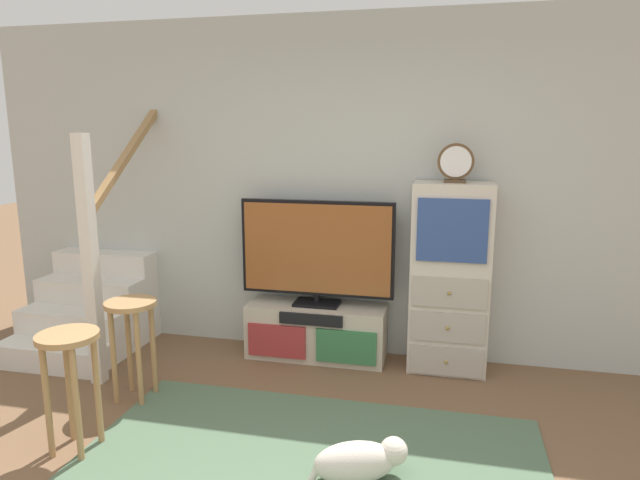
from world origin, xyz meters
TOP-DOWN VIEW (x-y plane):
  - back_wall at (0.00, 2.46)m, footprint 6.40×0.12m
  - area_rug at (0.00, 0.60)m, footprint 2.60×1.80m
  - media_console at (-0.30, 2.19)m, footprint 1.11×0.38m
  - television at (-0.30, 2.22)m, footprint 1.23×0.22m
  - side_cabinet at (0.73, 2.20)m, footprint 0.58×0.38m
  - desk_clock at (0.73, 2.19)m, footprint 0.26×0.08m
  - staircase at (-2.24, 2.20)m, footprint 1.00×1.36m
  - bar_stool_near at (-1.34, 0.58)m, footprint 0.34×0.34m
  - bar_stool_far at (-1.35, 1.23)m, footprint 0.34×0.34m
  - dog at (0.30, 0.66)m, footprint 0.52×0.35m

SIDE VIEW (x-z plane):
  - area_rug at x=0.00m, z-range 0.00..0.01m
  - dog at x=0.30m, z-range 0.00..0.23m
  - media_console at x=-0.30m, z-range 0.00..0.44m
  - staircase at x=-2.24m, z-range -0.73..1.47m
  - bar_stool_far at x=-1.35m, z-range 0.17..0.87m
  - bar_stool_near at x=-1.34m, z-range 0.17..0.88m
  - side_cabinet at x=0.73m, z-range 0.00..1.44m
  - television at x=-0.30m, z-range 0.46..1.31m
  - back_wall at x=0.00m, z-range 0.00..2.70m
  - desk_clock at x=0.73m, z-range 1.44..1.73m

